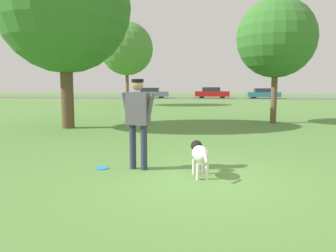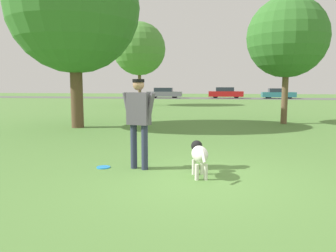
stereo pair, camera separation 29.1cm
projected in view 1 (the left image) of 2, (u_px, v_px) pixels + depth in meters
The scene contains 11 objects.
ground_plane at pixel (198, 179), 5.82m from camera, with size 120.00×120.00×0.00m, color #56843D.
far_road_strip at pixel (205, 98), 42.48m from camera, with size 120.00×6.00×0.01m.
person at pixel (138, 116), 6.39m from camera, with size 0.72×0.33×1.78m.
dog at pixel (200, 154), 5.99m from camera, with size 0.42×1.00×0.61m.
frisbee at pixel (102, 168), 6.57m from camera, with size 0.28×0.28×0.02m.
tree_near_left at pixel (64, 6), 12.25m from camera, with size 5.00×5.00×7.12m.
tree_far_left at pixel (127, 49), 26.67m from camera, with size 4.32×4.32×6.80m.
tree_mid_center at pixel (276, 38), 14.05m from camera, with size 3.39×3.39×5.37m.
parked_car_grey at pixel (151, 93), 42.90m from camera, with size 4.60×1.85×1.35m.
parked_car_red at pixel (212, 93), 42.61m from camera, with size 4.39×1.70×1.42m.
parked_car_teal at pixel (263, 93), 41.75m from camera, with size 4.06×1.86×1.29m.
Camera 1 is at (0.12, -5.68, 1.66)m, focal length 35.00 mm.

